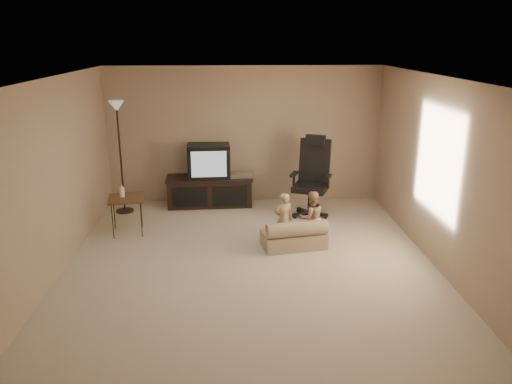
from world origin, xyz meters
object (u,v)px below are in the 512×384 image
side_table (126,198)px  floor_lamp (118,132)px  office_chair (312,188)px  child_sofa (294,236)px  toddler_left (283,219)px  toddler_right (311,218)px  tv_stand (210,180)px

side_table → floor_lamp: bearing=104.2°
office_chair → child_sofa: 1.51m
office_chair → toddler_left: (-0.61, -1.28, -0.09)m
floor_lamp → toddler_right: floor_lamp is taller
tv_stand → toddler_right: bearing=-52.3°
office_chair → toddler_left: size_ratio=1.71×
tv_stand → office_chair: office_chair is taller
tv_stand → child_sofa: 2.45m
side_table → toddler_left: toddler_left is taller
toddler_left → toddler_right: size_ratio=0.99×
child_sofa → toddler_left: toddler_left is taller
child_sofa → floor_lamp: bearing=138.5°
toddler_left → office_chair: bearing=-129.2°
tv_stand → toddler_left: 2.25m
toddler_right → child_sofa: bearing=19.0°
tv_stand → office_chair: size_ratio=1.16×
toddler_left → floor_lamp: bearing=-44.6°
office_chair → floor_lamp: size_ratio=0.71×
tv_stand → side_table: tv_stand is taller
tv_stand → side_table: bearing=-135.6°
toddler_right → toddler_left: bearing=-6.8°
child_sofa → toddler_left: bearing=131.2°
office_chair → child_sofa: bearing=-86.5°
office_chair → toddler_left: bearing=-93.9°
office_chair → side_table: bearing=-145.5°
office_chair → floor_lamp: 3.43m
office_chair → floor_lamp: bearing=-163.9°
office_chair → toddler_right: bearing=-77.2°
side_table → office_chair: bearing=12.8°
child_sofa → toddler_right: 0.39m
tv_stand → toddler_right: tv_stand is taller
tv_stand → toddler_left: tv_stand is taller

